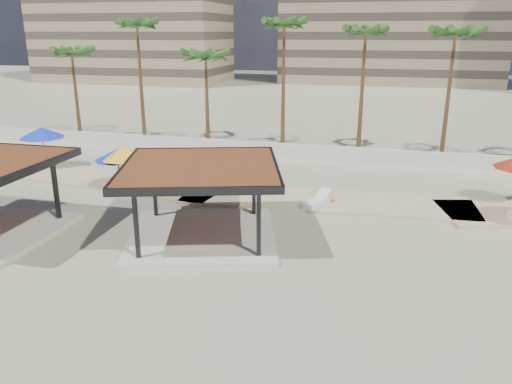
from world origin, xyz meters
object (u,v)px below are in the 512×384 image
pavilion_central (201,195)px  lounger_a (244,180)px  lounger_b (317,202)px  umbrella_a (42,133)px

pavilion_central → lounger_a: 8.27m
lounger_a → lounger_b: bearing=-135.2°
pavilion_central → lounger_b: 7.14m
pavilion_central → lounger_a: (-0.39, 8.08, -1.69)m
pavilion_central → lounger_a: pavilion_central is taller
umbrella_a → lounger_b: umbrella_a is taller
pavilion_central → lounger_b: (4.51, 5.27, -1.71)m
pavilion_central → lounger_b: size_ratio=4.09×
umbrella_a → lounger_b: bearing=-9.8°
umbrella_a → lounger_a: umbrella_a is taller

